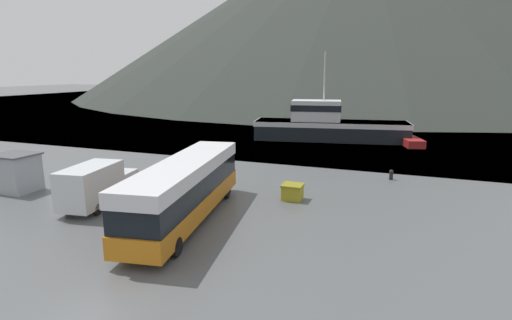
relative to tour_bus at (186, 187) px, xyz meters
name	(u,v)px	position (x,y,z in m)	size (l,w,h in m)	color
ground_plane	(98,316)	(1.72, -8.97, -1.90)	(400.00, 400.00, 0.00)	#515456
water_surface	(380,95)	(1.72, 134.94, -1.90)	(240.00, 240.00, 0.00)	slate
hill_backdrop	(361,6)	(-6.55, 135.34, 28.99)	(193.71, 193.71, 61.78)	#2D332D
tour_bus	(186,187)	(0.00, 0.00, 0.00)	(4.54, 12.70, 3.40)	#B26614
delivery_van	(97,184)	(-6.44, 0.25, -0.52)	(2.98, 6.29, 2.64)	silver
fishing_boat	(328,125)	(2.30, 29.71, -0.12)	(18.79, 7.81, 10.47)	black
storage_bin	(292,192)	(4.55, 5.62, -1.38)	(1.34, 1.28, 1.03)	olive
dock_kiosk	(16,172)	(-13.87, 0.79, -0.57)	(2.81, 2.39, 2.64)	#93999E
small_boat	(407,140)	(11.44, 30.46, -1.48)	(3.92, 7.42, 0.85)	maroon
mooring_bollard	(391,174)	(10.36, 13.02, -1.48)	(0.33, 0.33, 0.78)	black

